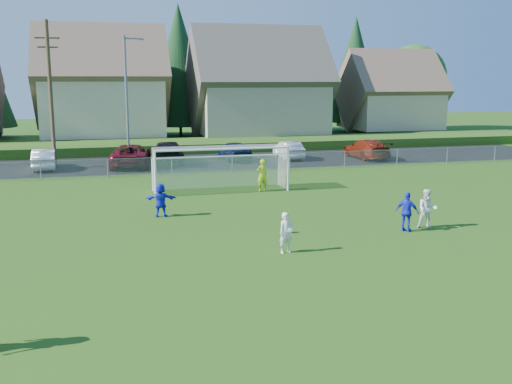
{
  "coord_description": "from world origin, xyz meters",
  "views": [
    {
      "loc": [
        -6.3,
        -16.33,
        6.24
      ],
      "look_at": [
        0.0,
        8.0,
        1.4
      ],
      "focal_mm": 42.0,
      "sensor_mm": 36.0,
      "label": 1
    }
  ],
  "objects_px": {
    "soccer_ball": "(291,230)",
    "player_white_b": "(427,209)",
    "player_blue_b": "(161,200)",
    "car_e": "(234,151)",
    "soccer_goal": "(220,161)",
    "car_d": "(168,153)",
    "goalkeeper": "(262,175)",
    "car_b": "(44,159)",
    "car_f": "(289,150)",
    "player_white_a": "(286,233)",
    "car_g": "(366,149)",
    "car_c": "(131,155)",
    "player_blue_a": "(407,212)"
  },
  "relations": [
    {
      "from": "car_b",
      "to": "soccer_goal",
      "type": "height_order",
      "value": "soccer_goal"
    },
    {
      "from": "player_white_b",
      "to": "car_f",
      "type": "relative_size",
      "value": 0.4
    },
    {
      "from": "car_e",
      "to": "car_f",
      "type": "bearing_deg",
      "value": 173.3
    },
    {
      "from": "player_white_a",
      "to": "car_b",
      "type": "bearing_deg",
      "value": 98.54
    },
    {
      "from": "car_c",
      "to": "car_f",
      "type": "bearing_deg",
      "value": -168.49
    },
    {
      "from": "car_b",
      "to": "car_d",
      "type": "distance_m",
      "value": 8.53
    },
    {
      "from": "soccer_ball",
      "to": "car_c",
      "type": "bearing_deg",
      "value": 104.71
    },
    {
      "from": "player_white_a",
      "to": "player_blue_a",
      "type": "height_order",
      "value": "player_blue_a"
    },
    {
      "from": "car_c",
      "to": "car_e",
      "type": "xyz_separation_m",
      "value": [
        7.74,
        1.17,
        -0.06
      ]
    },
    {
      "from": "player_white_a",
      "to": "car_c",
      "type": "relative_size",
      "value": 0.26
    },
    {
      "from": "car_d",
      "to": "player_blue_b",
      "type": "bearing_deg",
      "value": 88.5
    },
    {
      "from": "player_white_b",
      "to": "soccer_goal",
      "type": "distance_m",
      "value": 12.57
    },
    {
      "from": "soccer_ball",
      "to": "player_blue_a",
      "type": "distance_m",
      "value": 4.82
    },
    {
      "from": "player_white_a",
      "to": "player_blue_a",
      "type": "bearing_deg",
      "value": 1.26
    },
    {
      "from": "car_f",
      "to": "car_g",
      "type": "distance_m",
      "value": 6.08
    },
    {
      "from": "soccer_goal",
      "to": "car_b",
      "type": "bearing_deg",
      "value": 133.69
    },
    {
      "from": "car_c",
      "to": "car_d",
      "type": "distance_m",
      "value": 2.79
    },
    {
      "from": "soccer_ball",
      "to": "goalkeeper",
      "type": "height_order",
      "value": "goalkeeper"
    },
    {
      "from": "player_white_a",
      "to": "soccer_ball",
      "type": "bearing_deg",
      "value": 53.35
    },
    {
      "from": "soccer_goal",
      "to": "car_c",
      "type": "bearing_deg",
      "value": 112.51
    },
    {
      "from": "car_d",
      "to": "car_g",
      "type": "height_order",
      "value": "car_d"
    },
    {
      "from": "car_b",
      "to": "car_c",
      "type": "relative_size",
      "value": 0.75
    },
    {
      "from": "player_white_b",
      "to": "player_blue_b",
      "type": "relative_size",
      "value": 1.08
    },
    {
      "from": "car_g",
      "to": "player_white_a",
      "type": "bearing_deg",
      "value": 57.56
    },
    {
      "from": "soccer_ball",
      "to": "car_d",
      "type": "distance_m",
      "value": 21.29
    },
    {
      "from": "car_f",
      "to": "player_blue_b",
      "type": "bearing_deg",
      "value": 56.78
    },
    {
      "from": "soccer_ball",
      "to": "player_blue_b",
      "type": "xyz_separation_m",
      "value": [
        -4.83,
        4.23,
        0.66
      ]
    },
    {
      "from": "player_blue_b",
      "to": "car_g",
      "type": "bearing_deg",
      "value": -128.49
    },
    {
      "from": "player_white_b",
      "to": "player_blue_b",
      "type": "height_order",
      "value": "player_white_b"
    },
    {
      "from": "player_blue_a",
      "to": "soccer_ball",
      "type": "bearing_deg",
      "value": 33.53
    },
    {
      "from": "car_b",
      "to": "soccer_goal",
      "type": "bearing_deg",
      "value": 131.34
    },
    {
      "from": "soccer_ball",
      "to": "soccer_goal",
      "type": "bearing_deg",
      "value": 95.77
    },
    {
      "from": "player_blue_b",
      "to": "goalkeeper",
      "type": "relative_size",
      "value": 0.86
    },
    {
      "from": "player_white_a",
      "to": "car_d",
      "type": "height_order",
      "value": "car_d"
    },
    {
      "from": "car_e",
      "to": "player_white_b",
      "type": "bearing_deg",
      "value": 93.16
    },
    {
      "from": "car_e",
      "to": "goalkeeper",
      "type": "bearing_deg",
      "value": 79.41
    },
    {
      "from": "player_white_a",
      "to": "player_blue_b",
      "type": "height_order",
      "value": "player_blue_b"
    },
    {
      "from": "player_white_a",
      "to": "car_d",
      "type": "xyz_separation_m",
      "value": [
        -1.62,
        23.74,
        0.07
      ]
    },
    {
      "from": "soccer_goal",
      "to": "player_white_a",
      "type": "bearing_deg",
      "value": -90.18
    },
    {
      "from": "car_b",
      "to": "car_e",
      "type": "xyz_separation_m",
      "value": [
        13.55,
        1.04,
        0.03
      ]
    },
    {
      "from": "player_blue_b",
      "to": "car_d",
      "type": "relative_size",
      "value": 0.27
    },
    {
      "from": "car_c",
      "to": "soccer_goal",
      "type": "distance_m",
      "value": 11.4
    },
    {
      "from": "car_g",
      "to": "car_d",
      "type": "bearing_deg",
      "value": -5.07
    },
    {
      "from": "player_blue_a",
      "to": "car_c",
      "type": "relative_size",
      "value": 0.29
    },
    {
      "from": "player_blue_b",
      "to": "car_e",
      "type": "xyz_separation_m",
      "value": [
        7.22,
        17.32,
        -0.03
      ]
    },
    {
      "from": "soccer_ball",
      "to": "player_white_b",
      "type": "height_order",
      "value": "player_white_b"
    },
    {
      "from": "player_white_b",
      "to": "car_g",
      "type": "height_order",
      "value": "player_white_b"
    },
    {
      "from": "car_b",
      "to": "car_f",
      "type": "distance_m",
      "value": 17.88
    },
    {
      "from": "car_d",
      "to": "car_e",
      "type": "xyz_separation_m",
      "value": [
        5.05,
        0.44,
        -0.08
      ]
    },
    {
      "from": "soccer_ball",
      "to": "player_blue_a",
      "type": "relative_size",
      "value": 0.14
    }
  ]
}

